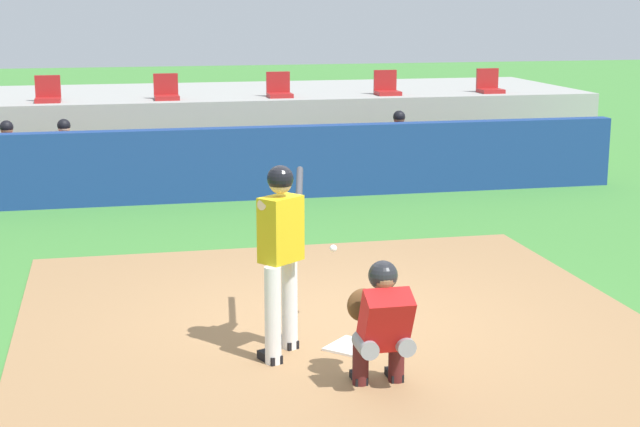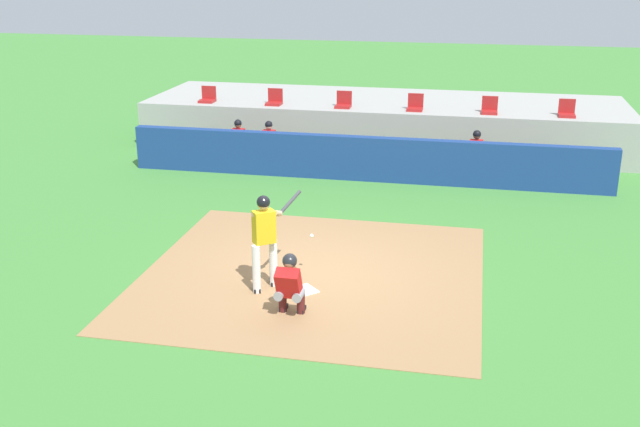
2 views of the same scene
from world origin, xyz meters
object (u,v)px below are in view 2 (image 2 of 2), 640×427
object	(u,v)px
home_plate	(303,290)
stadium_seat_0	(208,98)
dugout_player_1	(268,143)
stadium_seat_4	(490,109)
stadium_seat_3	(415,106)
stadium_seat_5	(567,112)
dugout_player_0	(237,142)
catcher_crouched	(290,282)
stadium_seat_1	(274,100)
dugout_player_2	(476,154)
stadium_seat_2	(344,103)
batter_at_plate	(265,236)

from	to	relation	value
home_plate	stadium_seat_0	distance (m)	11.63
dugout_player_1	stadium_seat_4	distance (m)	6.55
stadium_seat_3	stadium_seat_5	xyz separation A→B (m)	(4.33, 0.00, 0.00)
dugout_player_0	stadium_seat_0	world-z (taller)	stadium_seat_0
catcher_crouched	home_plate	bearing A→B (deg)	89.58
dugout_player_0	stadium_seat_1	size ratio (longest dim) A/B	2.71
catcher_crouched	stadium_seat_4	distance (m)	11.64
catcher_crouched	dugout_player_1	world-z (taller)	dugout_player_1
home_plate	stadium_seat_4	xyz separation A→B (m)	(3.25, 10.18, 1.51)
dugout_player_0	dugout_player_2	xyz separation A→B (m)	(6.77, 0.00, 0.00)
catcher_crouched	stadium_seat_1	distance (m)	11.63
catcher_crouched	stadium_seat_2	world-z (taller)	stadium_seat_2
dugout_player_2	stadium_seat_2	distance (m)	4.59
dugout_player_1	stadium_seat_4	world-z (taller)	stadium_seat_4
catcher_crouched	stadium_seat_4	bearing A→B (deg)	73.69
dugout_player_0	stadium_seat_5	world-z (taller)	stadium_seat_5
home_plate	dugout_player_0	distance (m)	9.02
catcher_crouched	dugout_player_2	world-z (taller)	dugout_player_2
catcher_crouched	stadium_seat_2	bearing A→B (deg)	95.52
stadium_seat_5	home_plate	bearing A→B (deg)	-118.02
dugout_player_0	dugout_player_1	world-z (taller)	same
dugout_player_0	stadium_seat_1	world-z (taller)	stadium_seat_1
stadium_seat_3	catcher_crouched	bearing A→B (deg)	-95.59
dugout_player_1	stadium_seat_1	bearing A→B (deg)	99.39
stadium_seat_5	stadium_seat_2	bearing A→B (deg)	180.00
stadium_seat_3	stadium_seat_4	distance (m)	2.17
dugout_player_0	stadium_seat_1	bearing A→B (deg)	74.02
stadium_seat_0	stadium_seat_3	bearing A→B (deg)	0.00
home_plate	dugout_player_2	bearing A→B (deg)	70.18
dugout_player_0	stadium_seat_0	size ratio (longest dim) A/B	2.71
batter_at_plate	catcher_crouched	world-z (taller)	batter_at_plate
stadium_seat_1	stadium_seat_4	distance (m)	6.50
stadium_seat_1	stadium_seat_2	bearing A→B (deg)	0.00
home_plate	dugout_player_2	world-z (taller)	dugout_player_2
dugout_player_0	dugout_player_2	size ratio (longest dim) A/B	1.00
dugout_player_1	dugout_player_2	world-z (taller)	same
catcher_crouched	stadium_seat_0	world-z (taller)	stadium_seat_0
catcher_crouched	stadium_seat_2	distance (m)	11.22
home_plate	dugout_player_1	xyz separation A→B (m)	(-2.91, 8.14, 0.65)
dugout_player_2	stadium_seat_2	world-z (taller)	stadium_seat_2
dugout_player_1	stadium_seat_1	world-z (taller)	stadium_seat_1
stadium_seat_4	stadium_seat_5	distance (m)	2.17
catcher_crouched	stadium_seat_5	distance (m)	12.42
dugout_player_2	stadium_seat_2	xyz separation A→B (m)	(-4.02, 2.03, 0.86)
dugout_player_0	stadium_seat_4	world-z (taller)	stadium_seat_4
dugout_player_0	stadium_seat_5	size ratio (longest dim) A/B	2.71
batter_at_plate	dugout_player_2	xyz separation A→B (m)	(3.62, 8.16, -0.36)
dugout_player_2	stadium_seat_1	bearing A→B (deg)	161.79
catcher_crouched	batter_at_plate	bearing A→B (deg)	125.89
stadium_seat_5	dugout_player_1	bearing A→B (deg)	-166.27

